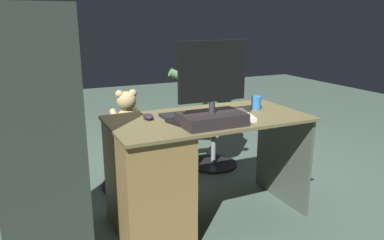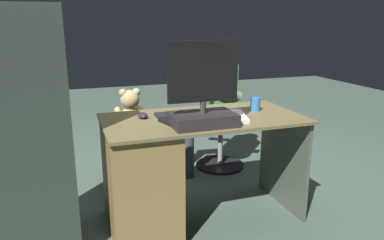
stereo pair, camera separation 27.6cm
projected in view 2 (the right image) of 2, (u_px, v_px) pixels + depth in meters
name	position (u px, v px, depth m)	size (l,w,h in m)	color
ground_plane	(183.00, 190.00, 3.00)	(10.00, 10.00, 0.00)	#42554A
desk	(153.00, 172.00, 2.39)	(1.29, 0.67, 0.72)	brown
monitor	(203.00, 102.00, 2.19)	(0.43, 0.25, 0.50)	black
keyboard	(187.00, 114.00, 2.46)	(0.42, 0.14, 0.02)	black
computer_mouse	(143.00, 115.00, 2.38)	(0.06, 0.10, 0.04)	#271F2C
cup	(255.00, 104.00, 2.57)	(0.07, 0.07, 0.09)	#3372BF
tv_remote	(167.00, 122.00, 2.26)	(0.04, 0.15, 0.02)	black
notebook_binder	(228.00, 116.00, 2.39)	(0.22, 0.30, 0.02)	beige
office_chair_teddy	(132.00, 154.00, 3.06)	(0.46, 0.46, 0.47)	black
teddy_bear	(130.00, 111.00, 2.97)	(0.23, 0.24, 0.34)	tan
visitor_chair	(220.00, 139.00, 3.42)	(0.44, 0.44, 0.47)	black
person	(213.00, 95.00, 3.27)	(0.55, 0.52, 1.16)	#487745
equipment_rack	(31.00, 137.00, 2.04)	(0.44, 0.36, 1.41)	#28312B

